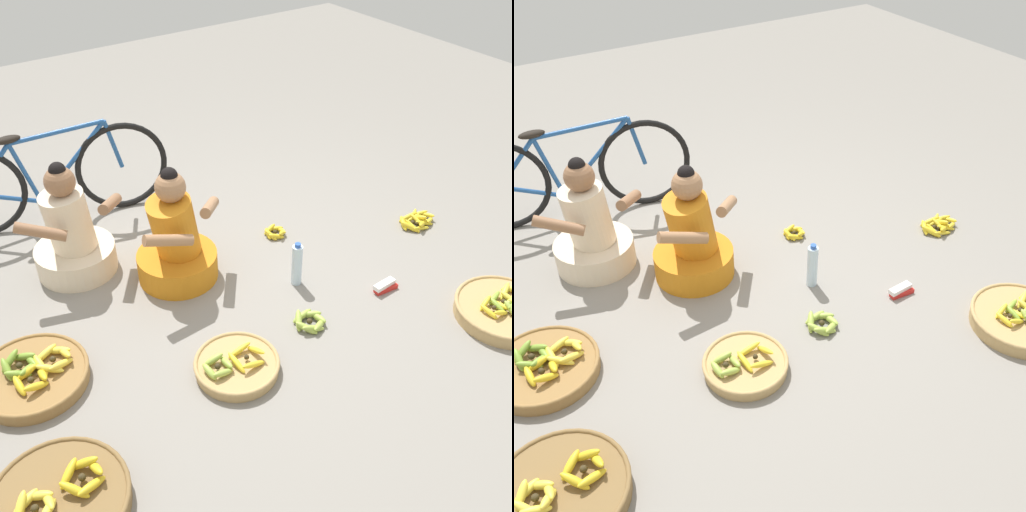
# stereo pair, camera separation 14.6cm
# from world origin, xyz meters

# --- Properties ---
(ground_plane) EXTENTS (10.00, 10.00, 0.00)m
(ground_plane) POSITION_xyz_m (0.00, 0.00, 0.00)
(ground_plane) COLOR gray
(vendor_woman_front) EXTENTS (0.67, 0.52, 0.80)m
(vendor_woman_front) POSITION_xyz_m (-0.27, 0.30, 0.26)
(vendor_woman_front) COLOR orange
(vendor_woman_front) RESTS_ON ground
(vendor_woman_behind) EXTENTS (0.74, 0.52, 0.79)m
(vendor_woman_behind) POSITION_xyz_m (-0.79, 0.74, 0.25)
(vendor_woman_behind) COLOR beige
(vendor_woman_behind) RESTS_ON ground
(bicycle_leaning) EXTENTS (1.68, 0.38, 0.73)m
(bicycle_leaning) POSITION_xyz_m (-0.68, 1.39, 0.36)
(bicycle_leaning) COLOR black
(bicycle_leaning) RESTS_ON ground
(banana_basket_back_left) EXTENTS (0.59, 0.59, 0.16)m
(banana_basket_back_left) POSITION_xyz_m (1.15, -1.17, 0.05)
(banana_basket_back_left) COLOR tan
(banana_basket_back_left) RESTS_ON ground
(banana_basket_back_center) EXTENTS (0.47, 0.47, 0.14)m
(banana_basket_back_center) POSITION_xyz_m (-0.42, -0.62, 0.04)
(banana_basket_back_center) COLOR tan
(banana_basket_back_center) RESTS_ON ground
(banana_basket_back_right) EXTENTS (0.60, 0.60, 0.16)m
(banana_basket_back_right) POSITION_xyz_m (-1.35, -0.07, 0.05)
(banana_basket_back_right) COLOR olive
(banana_basket_back_right) RESTS_ON ground
(banana_basket_near_vendor) EXTENTS (0.63, 0.63, 0.17)m
(banana_basket_near_vendor) POSITION_xyz_m (-1.49, -0.85, 0.05)
(banana_basket_near_vendor) COLOR brown
(banana_basket_near_vendor) RESTS_ON ground
(loose_bananas_mid_right) EXTENTS (0.17, 0.18, 0.08)m
(loose_bananas_mid_right) POSITION_xyz_m (0.52, 0.31, 0.03)
(loose_bananas_mid_right) COLOR gold
(loose_bananas_mid_right) RESTS_ON ground
(loose_bananas_front_center) EXTENTS (0.32, 0.23, 0.10)m
(loose_bananas_front_center) POSITION_xyz_m (1.46, -0.17, 0.03)
(loose_bananas_front_center) COLOR yellow
(loose_bananas_front_center) RESTS_ON ground
(loose_bananas_front_right) EXTENTS (0.22, 0.22, 0.09)m
(loose_bananas_front_right) POSITION_xyz_m (0.14, -0.56, 0.03)
(loose_bananas_front_right) COLOR #9EB747
(loose_bananas_front_right) RESTS_ON ground
(water_bottle) EXTENTS (0.07, 0.07, 0.31)m
(water_bottle) POSITION_xyz_m (0.32, -0.20, 0.15)
(water_bottle) COLOR silver
(water_bottle) RESTS_ON ground
(packet_carton_stack) EXTENTS (0.17, 0.07, 0.06)m
(packet_carton_stack) POSITION_xyz_m (0.74, -0.58, 0.03)
(packet_carton_stack) COLOR red
(packet_carton_stack) RESTS_ON ground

